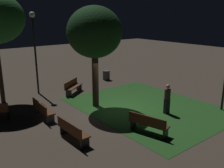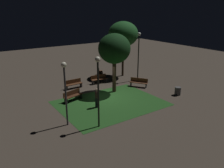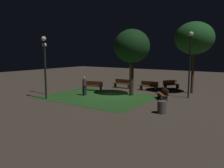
% 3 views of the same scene
% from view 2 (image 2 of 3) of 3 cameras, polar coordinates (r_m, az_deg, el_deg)
% --- Properties ---
extents(ground_plane, '(60.00, 60.00, 0.00)m').
position_cam_2_polar(ground_plane, '(21.05, -1.06, -3.23)').
color(ground_plane, '#473D33').
extents(grass_lawn, '(8.54, 6.57, 0.01)m').
position_cam_2_polar(grass_lawn, '(19.72, -0.40, -4.74)').
color(grass_lawn, '#23511E').
rests_on(grass_lawn, ground).
extents(bench_path_side, '(1.82, 0.55, 0.88)m').
position_cam_2_polar(bench_path_side, '(24.84, -3.20, 1.32)').
color(bench_path_side, '#512D19').
rests_on(bench_path_side, ground).
extents(bench_near_trees, '(1.82, 0.54, 0.88)m').
position_cam_2_polar(bench_near_trees, '(23.52, -9.46, 0.11)').
color(bench_near_trees, '#512D19').
rests_on(bench_near_trees, ground).
extents(bench_back_row, '(1.29, 1.81, 0.88)m').
position_cam_2_polar(bench_back_row, '(27.28, -2.95, 2.88)').
color(bench_back_row, brown).
rests_on(bench_back_row, ground).
extents(bench_front_right, '(1.42, 1.75, 0.88)m').
position_cam_2_polar(bench_front_right, '(23.82, 6.59, 0.47)').
color(bench_front_right, brown).
rests_on(bench_front_right, ground).
extents(bench_by_lamp, '(1.86, 0.94, 0.88)m').
position_cam_2_polar(bench_by_lamp, '(20.41, -9.63, -2.75)').
color(bench_by_lamp, '#422314').
rests_on(bench_by_lamp, ground).
extents(tree_lawn_side, '(2.96, 2.96, 5.54)m').
position_cam_2_polar(tree_lawn_side, '(21.34, 0.58, 8.57)').
color(tree_lawn_side, '#38281C').
rests_on(tree_lawn_side, ground).
extents(tree_tall_center, '(3.37, 3.37, 6.28)m').
position_cam_2_polar(tree_tall_center, '(26.75, 2.76, 12.11)').
color(tree_tall_center, '#423021').
rests_on(tree_tall_center, ground).
extents(lamp_post_near_wall, '(0.36, 0.36, 4.84)m').
position_cam_2_polar(lamp_post_near_wall, '(14.85, -3.44, 0.77)').
color(lamp_post_near_wall, black).
rests_on(lamp_post_near_wall, ground).
extents(lamp_post_plaza_east, '(0.36, 0.36, 4.44)m').
position_cam_2_polar(lamp_post_plaza_east, '(15.43, -11.48, 0.20)').
color(lamp_post_plaza_east, '#333338').
rests_on(lamp_post_plaza_east, ground).
extents(lamp_post_path_center, '(0.36, 0.36, 5.23)m').
position_cam_2_polar(lamp_post_path_center, '(25.34, 6.55, 8.56)').
color(lamp_post_path_center, black).
rests_on(lamp_post_path_center, ground).
extents(trash_bin, '(0.56, 0.56, 0.76)m').
position_cam_2_polar(trash_bin, '(22.28, 15.84, -1.67)').
color(trash_bin, '#4C4C4C').
rests_on(trash_bin, ground).
extents(pedestrian, '(0.32, 0.32, 1.61)m').
position_cam_2_polar(pedestrian, '(18.67, -3.72, -3.34)').
color(pedestrian, black).
rests_on(pedestrian, ground).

